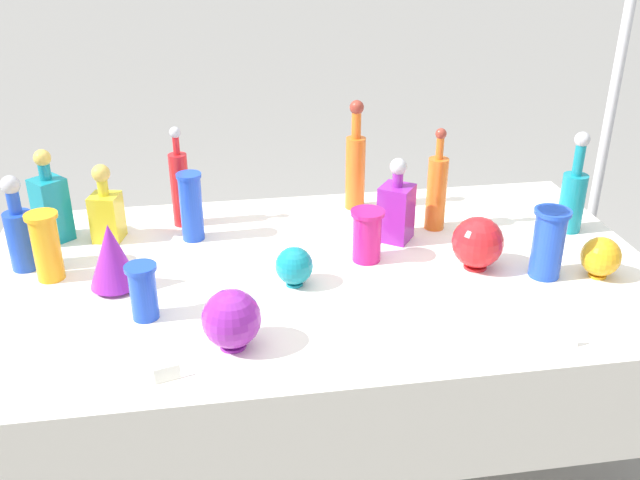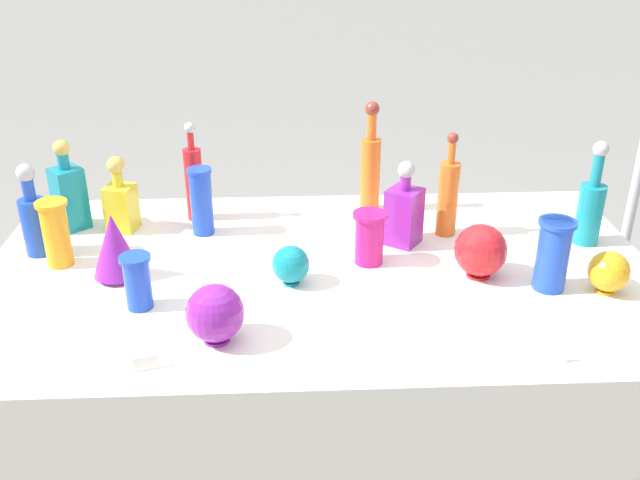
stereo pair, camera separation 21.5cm
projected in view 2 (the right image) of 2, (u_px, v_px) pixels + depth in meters
The scene contains 23 objects.
ground_plane at pixel (320, 457), 2.53m from camera, with size 40.00×40.00×0.00m, color gray.
display_table at pixel (321, 289), 2.18m from camera, with size 2.07×1.18×0.76m.
tall_bottle_0 at pixel (194, 180), 2.48m from camera, with size 0.06×0.06×0.35m.
tall_bottle_1 at pixel (370, 167), 2.54m from camera, with size 0.07×0.07×0.40m.
tall_bottle_2 at pixel (448, 195), 2.36m from camera, with size 0.07×0.07×0.36m.
tall_bottle_3 at pixel (34, 218), 2.24m from camera, with size 0.08×0.08×0.30m.
tall_bottle_4 at pixel (591, 206), 2.31m from camera, with size 0.08×0.08×0.35m.
square_decanter_0 at pixel (121, 201), 2.41m from camera, with size 0.11×0.11×0.26m.
square_decanter_1 at pixel (404, 212), 2.31m from camera, with size 0.14×0.14×0.28m.
square_decanter_2 at pixel (69, 193), 2.42m from camera, with size 0.13×0.13×0.32m.
slender_vase_0 at pixel (553, 253), 2.04m from camera, with size 0.11×0.11×0.22m.
slender_vase_1 at pixel (56, 231), 2.18m from camera, with size 0.10×0.10×0.21m.
slender_vase_2 at pixel (201, 200), 2.38m from camera, with size 0.08×0.08×0.23m.
slender_vase_3 at pixel (137, 280), 1.96m from camera, with size 0.09×0.09×0.16m.
slender_vase_4 at pixel (369, 236), 2.20m from camera, with size 0.11×0.11×0.17m.
fluted_vase_0 at pixel (115, 245), 2.11m from camera, with size 0.14×0.14×0.20m.
round_bowl_0 at pixel (291, 264), 2.09m from camera, with size 0.11×0.11×0.12m.
round_bowl_1 at pixel (481, 250), 2.12m from camera, with size 0.16×0.16×0.17m.
round_bowl_2 at pixel (215, 313), 1.81m from camera, with size 0.15×0.15×0.16m.
round_bowl_3 at pixel (609, 272), 2.04m from camera, with size 0.12×0.12×0.13m.
price_tag_left at pixel (554, 355), 1.76m from camera, with size 0.06×0.01×0.04m, color white.
price_tag_center at pixel (146, 363), 1.73m from camera, with size 0.06×0.01×0.04m, color white.
cardboard_box_behind_left at pixel (381, 263), 3.44m from camera, with size 0.56×0.47×0.48m.
Camera 2 is at (-0.09, -1.93, 1.80)m, focal length 40.00 mm.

